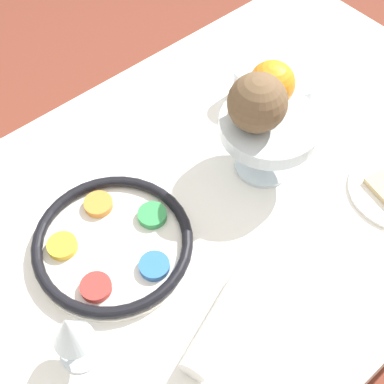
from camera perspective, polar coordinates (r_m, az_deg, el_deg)
name	(u,v)px	position (r m, az deg, el deg)	size (l,w,h in m)	color
ground_plane	(185,360)	(1.69, -0.74, -17.46)	(8.00, 8.00, 0.00)	brown
dining_table	(183,309)	(1.33, -0.91, -12.33)	(1.49, 0.80, 0.77)	white
seder_plate	(113,243)	(0.95, -8.44, -5.41)	(0.28, 0.28, 0.03)	silver
wine_glass	(70,332)	(0.81, -12.87, -14.33)	(0.06, 0.06, 0.14)	silver
fruit_stand	(268,130)	(0.99, 8.14, 6.51)	(0.18, 0.18, 0.13)	silver
orange_fruit	(272,84)	(0.98, 8.51, 11.36)	(0.08, 0.08, 0.08)	orange
coconut	(257,103)	(0.92, 6.98, 9.43)	(0.10, 0.10, 0.10)	brown
napkin_roll	(221,322)	(0.87, 3.08, -13.66)	(0.19, 0.11, 0.05)	white
cup_near	(296,97)	(1.15, 11.01, 9.90)	(0.07, 0.07, 0.08)	silver
cup_mid	(249,84)	(1.17, 6.07, 11.42)	(0.07, 0.07, 0.08)	silver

